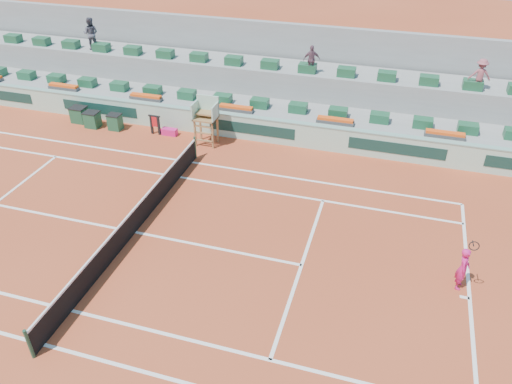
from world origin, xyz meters
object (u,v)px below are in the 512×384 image
at_px(player_bag, 170,132).
at_px(tennis_player, 463,268).
at_px(umpire_chair, 206,114).
at_px(drink_cooler_a, 115,122).

bearing_deg(player_bag, tennis_player, -27.96).
bearing_deg(tennis_player, umpire_chair, 148.68).
distance_m(drink_cooler_a, tennis_player, 18.11).
relative_size(umpire_chair, tennis_player, 1.05).
height_order(drink_cooler_a, tennis_player, tennis_player).
distance_m(player_bag, umpire_chair, 2.59).
height_order(player_bag, umpire_chair, umpire_chair).
distance_m(player_bag, tennis_player, 15.55).
bearing_deg(tennis_player, drink_cooler_a, 157.05).
bearing_deg(player_bag, umpire_chair, -6.86).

